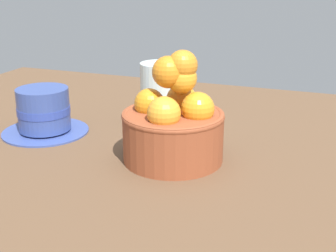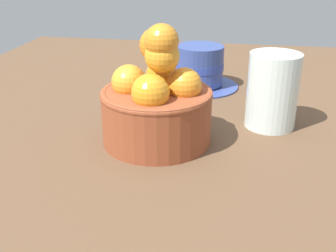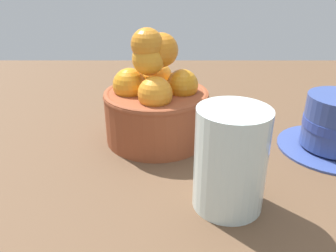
{
  "view_description": "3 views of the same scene",
  "coord_description": "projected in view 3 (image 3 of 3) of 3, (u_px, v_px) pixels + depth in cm",
  "views": [
    {
      "loc": [
        20.39,
        -56.7,
        26.25
      ],
      "look_at": [
        -0.76,
        0.0,
        5.02
      ],
      "focal_mm": 48.31,
      "sensor_mm": 36.0,
      "label": 1
    },
    {
      "loc": [
        49.32,
        10.06,
        24.42
      ],
      "look_at": [
        0.43,
        1.58,
        2.46
      ],
      "focal_mm": 44.3,
      "sensor_mm": 36.0,
      "label": 2
    },
    {
      "loc": [
        -1.65,
        43.86,
        22.4
      ],
      "look_at": [
        -1.62,
        1.69,
        2.71
      ],
      "focal_mm": 36.1,
      "sensor_mm": 36.0,
      "label": 3
    }
  ],
  "objects": [
    {
      "name": "terracotta_bowl",
      "position": [
        156.0,
        102.0,
        0.47
      ],
      "size": [
        14.54,
        14.54,
        15.83
      ],
      "color": "brown",
      "rests_on": "ground_plane"
    },
    {
      "name": "coffee_cup",
      "position": [
        336.0,
        126.0,
        0.45
      ],
      "size": [
        14.37,
        14.37,
        7.62
      ],
      "color": "#384B90",
      "rests_on": "ground_plane"
    },
    {
      "name": "water_glass",
      "position": [
        230.0,
        159.0,
        0.33
      ],
      "size": [
        7.19,
        7.19,
        10.7
      ],
      "primitive_type": "cylinder",
      "color": "silver",
      "rests_on": "ground_plane"
    },
    {
      "name": "ground_plane",
      "position": [
        157.0,
        153.0,
        0.5
      ],
      "size": [
        122.53,
        91.8,
        4.98
      ],
      "primitive_type": "cube",
      "color": "brown"
    }
  ]
}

